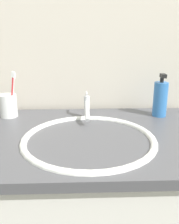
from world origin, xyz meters
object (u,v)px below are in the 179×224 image
faucet (88,108)px  toothbrush_red (13,91)px  toothbrush_cup (9,106)px  soap_dispenser (161,99)px  toothbrush_white (14,91)px

faucet → toothbrush_red: 0.32m
toothbrush_red → toothbrush_cup: bearing=151.1°
toothbrush_cup → toothbrush_red: 0.07m
faucet → soap_dispenser: size_ratio=0.85×
toothbrush_white → soap_dispenser: same height
toothbrush_cup → toothbrush_white: bearing=42.2°
toothbrush_white → toothbrush_red: toothbrush_red is taller
soap_dispenser → toothbrush_white: bearing=177.0°
toothbrush_white → soap_dispenser: 0.63m
toothbrush_white → toothbrush_red: 0.03m
toothbrush_cup → toothbrush_red: size_ratio=0.51×
toothbrush_cup → soap_dispenser: size_ratio=0.52×
toothbrush_white → soap_dispenser: (0.63, -0.03, -0.03)m
toothbrush_red → soap_dispenser: 0.63m
faucet → toothbrush_cup: 0.34m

